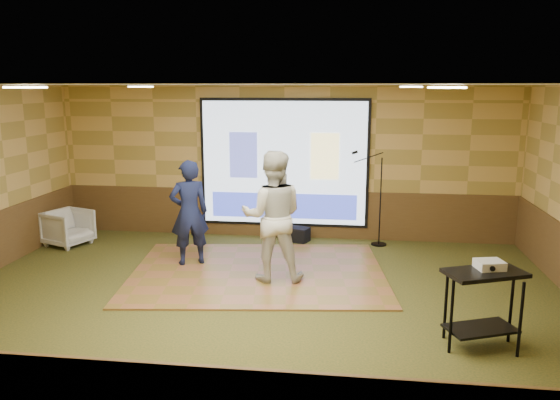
# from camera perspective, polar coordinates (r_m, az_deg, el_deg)

# --- Properties ---
(ground) EXTENTS (9.00, 9.00, 0.00)m
(ground) POSITION_cam_1_polar(r_m,az_deg,el_deg) (7.80, -2.73, -10.68)
(ground) COLOR #283618
(ground) RESTS_ON ground
(room_shell) EXTENTS (9.04, 7.04, 3.02)m
(room_shell) POSITION_cam_1_polar(r_m,az_deg,el_deg) (7.26, -2.89, 4.78)
(room_shell) COLOR tan
(room_shell) RESTS_ON ground
(wainscot_back) EXTENTS (9.00, 0.04, 0.95)m
(wainscot_back) POSITION_cam_1_polar(r_m,az_deg,el_deg) (10.94, 0.43, -1.42)
(wainscot_back) COLOR #53381B
(wainscot_back) RESTS_ON ground
(projector_screen) EXTENTS (3.32, 0.06, 2.52)m
(projector_screen) POSITION_cam_1_polar(r_m,az_deg,el_deg) (10.71, 0.41, 3.74)
(projector_screen) COLOR black
(projector_screen) RESTS_ON room_shell
(downlight_nw) EXTENTS (0.32, 0.32, 0.02)m
(downlight_nw) POSITION_cam_1_polar(r_m,az_deg,el_deg) (9.54, -14.33, 11.40)
(downlight_nw) COLOR #FFECBF
(downlight_nw) RESTS_ON room_shell
(downlight_ne) EXTENTS (0.32, 0.32, 0.02)m
(downlight_ne) POSITION_cam_1_polar(r_m,az_deg,el_deg) (8.93, 13.53, 11.43)
(downlight_ne) COLOR #FFECBF
(downlight_ne) RESTS_ON room_shell
(downlight_sw) EXTENTS (0.32, 0.32, 0.02)m
(downlight_sw) POSITION_cam_1_polar(r_m,az_deg,el_deg) (6.58, -25.05, 10.62)
(downlight_sw) COLOR #FFECBF
(downlight_sw) RESTS_ON room_shell
(downlight_se) EXTENTS (0.32, 0.32, 0.02)m
(downlight_se) POSITION_cam_1_polar(r_m,az_deg,el_deg) (5.66, 17.01, 11.18)
(downlight_se) COLOR #FFECBF
(downlight_se) RESTS_ON room_shell
(dance_floor) EXTENTS (4.39, 3.55, 0.03)m
(dance_floor) POSITION_cam_1_polar(r_m,az_deg,el_deg) (8.96, -2.31, -7.53)
(dance_floor) COLOR brown
(dance_floor) RESTS_ON ground
(player_left) EXTENTS (0.77, 0.67, 1.77)m
(player_left) POSITION_cam_1_polar(r_m,az_deg,el_deg) (9.22, -9.47, -1.30)
(player_left) COLOR #141B40
(player_left) RESTS_ON dance_floor
(player_right) EXTENTS (1.06, 0.87, 2.01)m
(player_right) POSITION_cam_1_polar(r_m,az_deg,el_deg) (8.32, -0.77, -1.71)
(player_right) COLOR beige
(player_right) RESTS_ON dance_floor
(av_table) EXTENTS (0.89, 0.47, 0.93)m
(av_table) POSITION_cam_1_polar(r_m,az_deg,el_deg) (6.74, 20.47, -9.26)
(av_table) COLOR black
(av_table) RESTS_ON ground
(projector) EXTENTS (0.35, 0.31, 0.10)m
(projector) POSITION_cam_1_polar(r_m,az_deg,el_deg) (6.72, 21.05, -6.33)
(projector) COLOR silver
(projector) RESTS_ON av_table
(mic_stand) EXTENTS (0.71, 0.29, 1.81)m
(mic_stand) POSITION_cam_1_polar(r_m,az_deg,el_deg) (10.52, 10.07, -2.05)
(mic_stand) COLOR black
(mic_stand) RESTS_ON ground
(banquet_chair) EXTENTS (0.96, 0.95, 0.68)m
(banquet_chair) POSITION_cam_1_polar(r_m,az_deg,el_deg) (11.13, -21.26, -2.72)
(banquet_chair) COLOR gray
(banquet_chair) RESTS_ON ground
(duffel_bag) EXTENTS (0.52, 0.43, 0.28)m
(duffel_bag) POSITION_cam_1_polar(r_m,az_deg,el_deg) (10.69, 1.81, -3.60)
(duffel_bag) COLOR black
(duffel_bag) RESTS_ON ground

